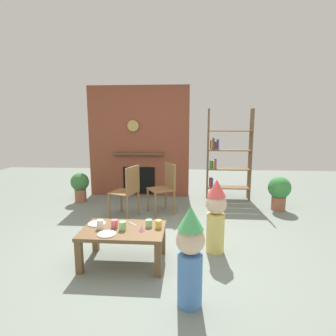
{
  "coord_description": "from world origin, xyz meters",
  "views": [
    {
      "loc": [
        0.41,
        -3.28,
        1.63
      ],
      "look_at": [
        0.15,
        0.4,
        1.0
      ],
      "focal_mm": 28.75,
      "sensor_mm": 36.0,
      "label": 1
    }
  ],
  "objects": [
    {
      "name": "child_with_cone_hat",
      "position": [
        0.45,
        -1.08,
        0.49
      ],
      "size": [
        0.26,
        0.26,
        0.92
      ],
      "rotation": [
        0.0,
        0.0,
        2.4
      ],
      "color": "#4C7FC6",
      "rests_on": "ground_plane"
    },
    {
      "name": "dining_chair_middle",
      "position": [
        0.03,
        1.43,
        0.51
      ],
      "size": [
        0.54,
        0.54,
        0.9
      ],
      "rotation": [
        0.0,
        0.0,
        3.66
      ],
      "color": "olive",
      "rests_on": "ground_plane"
    },
    {
      "name": "paper_cup_far_right",
      "position": [
        0.09,
        -0.33,
        0.46
      ],
      "size": [
        0.07,
        0.07,
        0.09
      ],
      "primitive_type": "cylinder",
      "color": "#F2CC4C",
      "rests_on": "coffee_table"
    },
    {
      "name": "paper_cup_far_left",
      "position": [
        -0.02,
        -0.31,
        0.46
      ],
      "size": [
        0.08,
        0.08,
        0.09
      ],
      "primitive_type": "cylinder",
      "color": "#8CD18C",
      "rests_on": "coffee_table"
    },
    {
      "name": "child_in_pink",
      "position": [
        0.78,
        -0.04,
        0.49
      ],
      "size": [
        0.26,
        0.26,
        0.94
      ],
      "rotation": [
        0.0,
        0.0,
        -2.83
      ],
      "color": "#E0CC66",
      "rests_on": "ground_plane"
    },
    {
      "name": "potted_plant_tall",
      "position": [
        2.14,
        1.72,
        0.37
      ],
      "size": [
        0.41,
        0.41,
        0.63
      ],
      "color": "#9E5B42",
      "rests_on": "ground_plane"
    },
    {
      "name": "paper_plate_front",
      "position": [
        -0.66,
        -0.27,
        0.42
      ],
      "size": [
        0.21,
        0.21,
        0.01
      ],
      "primitive_type": "cylinder",
      "color": "white",
      "rests_on": "coffee_table"
    },
    {
      "name": "potted_plant_short",
      "position": [
        -1.77,
        1.96,
        0.36
      ],
      "size": [
        0.37,
        0.37,
        0.6
      ],
      "color": "#9E5B42",
      "rests_on": "ground_plane"
    },
    {
      "name": "ground_plane",
      "position": [
        0.0,
        0.0,
        0.0
      ],
      "size": [
        12.0,
        12.0,
        0.0
      ],
      "primitive_type": "plane",
      "color": "gray"
    },
    {
      "name": "birthday_cake_slice",
      "position": [
        -0.09,
        -0.44,
        0.45
      ],
      "size": [
        0.1,
        0.1,
        0.06
      ],
      "primitive_type": "cone",
      "color": "pink",
      "rests_on": "coffee_table"
    },
    {
      "name": "bookshelf",
      "position": [
        1.22,
        2.4,
        0.89
      ],
      "size": [
        0.9,
        0.28,
        1.9
      ],
      "color": "brown",
      "rests_on": "ground_plane"
    },
    {
      "name": "paper_cup_near_right",
      "position": [
        -0.57,
        -0.4,
        0.47
      ],
      "size": [
        0.08,
        0.08,
        0.1
      ],
      "primitive_type": "cylinder",
      "color": "silver",
      "rests_on": "coffee_table"
    },
    {
      "name": "paper_cup_center",
      "position": [
        -0.42,
        -0.37,
        0.46
      ],
      "size": [
        0.08,
        0.08,
        0.1
      ],
      "primitive_type": "cylinder",
      "color": "#E5666B",
      "rests_on": "coffee_table"
    },
    {
      "name": "table_fork",
      "position": [
        -0.23,
        -0.24,
        0.42
      ],
      "size": [
        0.12,
        0.11,
        0.01
      ],
      "primitive_type": "cube",
      "rotation": [
        0.0,
        0.0,
        2.38
      ],
      "color": "silver",
      "rests_on": "coffee_table"
    },
    {
      "name": "paper_plate_rear",
      "position": [
        -0.45,
        -0.56,
        0.42
      ],
      "size": [
        0.2,
        0.2,
        0.01
      ],
      "primitive_type": "cylinder",
      "color": "white",
      "rests_on": "coffee_table"
    },
    {
      "name": "coffee_table",
      "position": [
        -0.31,
        -0.39,
        0.35
      ],
      "size": [
        0.95,
        0.62,
        0.42
      ],
      "color": "brown",
      "rests_on": "ground_plane"
    },
    {
      "name": "paper_cup_near_left",
      "position": [
        -0.31,
        -0.42,
        0.46
      ],
      "size": [
        0.08,
        0.08,
        0.1
      ],
      "primitive_type": "cylinder",
      "color": "#8CD18C",
      "rests_on": "coffee_table"
    },
    {
      "name": "brick_fireplace_feature",
      "position": [
        -0.65,
        2.6,
        1.19
      ],
      "size": [
        2.2,
        0.28,
        2.4
      ],
      "color": "brown",
      "rests_on": "ground_plane"
    },
    {
      "name": "dining_chair_left",
      "position": [
        -0.58,
        1.1,
        0.51
      ],
      "size": [
        0.51,
        0.51,
        0.9
      ],
      "rotation": [
        0.0,
        0.0,
        2.79
      ],
      "color": "olive",
      "rests_on": "ground_plane"
    }
  ]
}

